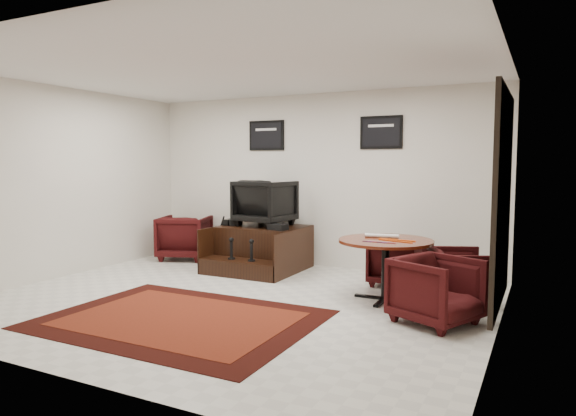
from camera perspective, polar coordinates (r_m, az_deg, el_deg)
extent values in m
plane|color=beige|center=(6.42, -6.18, -10.22)|extent=(6.00, 6.00, 0.00)
cube|color=white|center=(8.41, 3.05, 3.08)|extent=(6.00, 0.02, 2.80)
cube|color=white|center=(4.33, -24.67, 0.77)|extent=(6.00, 0.02, 2.80)
cube|color=white|center=(8.23, -24.10, 2.60)|extent=(0.02, 5.00, 2.80)
cube|color=white|center=(5.21, 22.54, 1.49)|extent=(0.02, 5.00, 2.80)
cube|color=white|center=(6.30, -6.43, 15.19)|extent=(6.00, 5.00, 0.02)
cube|color=black|center=(5.92, 22.73, 0.89)|extent=(0.05, 1.90, 2.30)
cube|color=black|center=(5.92, 22.63, 0.90)|extent=(0.02, 1.72, 2.12)
cube|color=black|center=(5.92, 22.68, 0.89)|extent=(0.03, 0.05, 2.12)
cube|color=black|center=(8.80, -2.40, 8.05)|extent=(0.66, 0.03, 0.50)
cube|color=black|center=(8.78, -2.46, 8.06)|extent=(0.58, 0.01, 0.42)
cube|color=silver|center=(8.78, -2.48, 8.71)|extent=(0.40, 0.00, 0.04)
cube|color=black|center=(8.02, 10.31, 8.27)|extent=(0.66, 0.03, 0.50)
cube|color=black|center=(8.00, 10.27, 8.28)|extent=(0.58, 0.01, 0.42)
cube|color=silver|center=(8.00, 10.28, 8.99)|extent=(0.40, 0.00, 0.04)
cube|color=black|center=(5.78, -11.89, -12.01)|extent=(2.86, 2.15, 0.01)
cube|color=#571C0C|center=(5.78, -11.89, -11.95)|extent=(2.35, 1.63, 0.01)
cube|color=black|center=(8.26, -2.69, -4.35)|extent=(1.31, 0.97, 0.68)
cube|color=black|center=(7.72, -5.19, -6.68)|extent=(1.31, 0.39, 0.24)
cube|color=black|center=(8.43, -7.21, -4.19)|extent=(0.02, 1.36, 0.68)
cube|color=black|center=(7.79, 0.79, -4.92)|extent=(0.02, 1.36, 0.68)
cylinder|color=black|center=(7.79, -6.30, -5.60)|extent=(0.11, 0.11, 0.02)
cylinder|color=black|center=(7.77, -6.31, -4.66)|extent=(0.04, 0.04, 0.24)
sphere|color=black|center=(7.74, -6.32, -3.53)|extent=(0.07, 0.07, 0.07)
cylinder|color=black|center=(7.61, -4.08, -5.84)|extent=(0.11, 0.11, 0.02)
cylinder|color=black|center=(7.58, -4.08, -4.87)|extent=(0.04, 0.04, 0.24)
sphere|color=black|center=(7.56, -4.09, -3.72)|extent=(0.07, 0.07, 0.07)
imported|color=black|center=(8.21, -2.54, 0.86)|extent=(0.87, 0.83, 0.82)
cube|color=black|center=(8.38, -6.52, -1.55)|extent=(0.11, 0.27, 0.10)
cube|color=black|center=(8.32, -5.81, -1.60)|extent=(0.11, 0.27, 0.10)
cube|color=black|center=(7.71, -1.10, -2.11)|extent=(0.30, 0.23, 0.09)
imported|color=black|center=(9.20, -11.40, -2.97)|extent=(1.03, 1.00, 0.84)
cylinder|color=#411509|center=(6.39, 10.81, -3.62)|extent=(1.15, 1.15, 0.04)
cylinder|color=black|center=(6.45, 10.76, -6.74)|extent=(0.09, 0.09, 0.68)
cube|color=black|center=(6.54, 10.71, -9.87)|extent=(0.77, 0.06, 0.03)
cube|color=black|center=(6.54, 10.71, -9.87)|extent=(0.06, 0.77, 0.03)
imported|color=black|center=(7.26, 11.92, -5.80)|extent=(0.66, 0.62, 0.67)
imported|color=black|center=(6.59, 18.29, -6.83)|extent=(0.87, 0.90, 0.72)
imported|color=black|center=(5.65, 16.16, -8.44)|extent=(0.96, 0.98, 0.78)
cylinder|color=silver|center=(6.53, 10.38, -3.05)|extent=(0.42, 0.12, 0.05)
cylinder|color=#E8520C|center=(6.27, 11.83, -3.58)|extent=(0.44, 0.11, 0.01)
cylinder|color=#E8520C|center=(6.37, 12.06, -3.46)|extent=(0.45, 0.05, 0.01)
cylinder|color=#4C1933|center=(6.19, 8.73, -3.66)|extent=(0.10, 0.03, 0.01)
cylinder|color=#4C1933|center=(6.18, 9.26, -3.69)|extent=(0.10, 0.03, 0.01)
cylinder|color=#4C1933|center=(6.16, 9.80, -3.73)|extent=(0.10, 0.03, 0.01)
cylinder|color=#4C1933|center=(6.14, 10.33, -3.76)|extent=(0.10, 0.03, 0.01)
cylinder|color=#4C1933|center=(6.13, 10.87, -3.79)|extent=(0.10, 0.03, 0.01)
cylinder|color=#4C1933|center=(6.11, 11.41, -3.82)|extent=(0.10, 0.03, 0.01)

